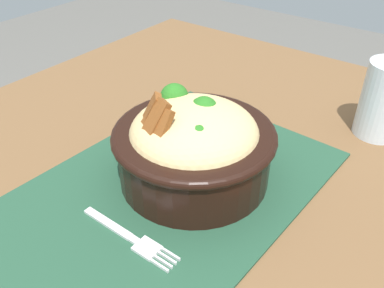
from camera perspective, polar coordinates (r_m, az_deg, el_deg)
name	(u,v)px	position (r m, az deg, el deg)	size (l,w,h in m)	color
table	(183,230)	(0.57, -1.21, -11.88)	(1.01, 0.87, 0.76)	brown
placemat	(160,195)	(0.51, -4.45, -7.11)	(0.46, 0.29, 0.00)	#1E422D
bowl	(192,143)	(0.50, -0.04, 0.15)	(0.20, 0.20, 0.12)	black
fork	(132,239)	(0.46, -8.34, -12.89)	(0.02, 0.13, 0.00)	silver
drinking_glass	(383,104)	(0.65, 25.07, 5.02)	(0.07, 0.07, 0.11)	silver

